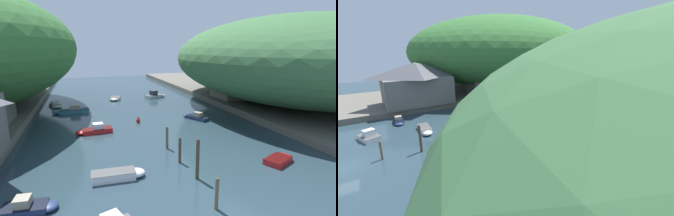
{
  "view_description": "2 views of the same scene",
  "coord_description": "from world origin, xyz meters",
  "views": [
    {
      "loc": [
        -8.32,
        -10.46,
        11.12
      ],
      "look_at": [
        2.98,
        23.3,
        2.89
      ],
      "focal_mm": 28.0,
      "sensor_mm": 36.0,
      "label": 1
    },
    {
      "loc": [
        28.43,
        2.98,
        13.65
      ],
      "look_at": [
        -1.13,
        22.72,
        3.05
      ],
      "focal_mm": 24.0,
      "sensor_mm": 36.0,
      "label": 2
    }
  ],
  "objects": [
    {
      "name": "boat_far_upstream",
      "position": [
        -12.25,
        7.84,
        0.36
      ],
      "size": [
        3.82,
        1.91,
        1.14
      ],
      "rotation": [
        0.0,
        0.0,
        4.6
      ],
      "color": "navy",
      "rests_on": "water_surface"
    },
    {
      "name": "mooring_post_fourth",
      "position": [
        0.4,
        15.92,
        1.3
      ],
      "size": [
        0.3,
        0.3,
        2.59
      ],
      "color": "brown",
      "rests_on": "water_surface"
    },
    {
      "name": "mooring_post_middle",
      "position": [
        0.43,
        12.01,
        1.31
      ],
      "size": [
        0.28,
        0.28,
        2.61
      ],
      "color": "#4C3D2D",
      "rests_on": "water_surface"
    },
    {
      "name": "boat_far_right_bank",
      "position": [
        -5.64,
        10.61,
        0.36
      ],
      "size": [
        4.71,
        1.74,
        0.73
      ],
      "rotation": [
        0.0,
        0.0,
        4.66
      ],
      "color": "white",
      "rests_on": "water_surface"
    },
    {
      "name": "waterfront_building",
      "position": [
        -20.26,
        13.18,
        5.46
      ],
      "size": [
        9.53,
        14.03,
        8.46
      ],
      "color": "slate",
      "rests_on": "left_bank"
    },
    {
      "name": "boat_mid_channel",
      "position": [
        8.57,
        26.39,
        0.36
      ],
      "size": [
        3.31,
        4.79,
        1.2
      ],
      "rotation": [
        0.0,
        0.0,
        0.47
      ],
      "color": "navy",
      "rests_on": "water_surface"
    },
    {
      "name": "boat_open_rowboat",
      "position": [
        -1.55,
        45.96,
        0.32
      ],
      "size": [
        2.86,
        3.77,
        0.66
      ],
      "rotation": [
        0.0,
        0.0,
        2.86
      ],
      "color": "silver",
      "rests_on": "water_surface"
    },
    {
      "name": "water_surface",
      "position": [
        0.0,
        30.0,
        0.0
      ],
      "size": [
        130.0,
        130.0,
        0.0
      ],
      "primitive_type": "plane",
      "color": "#283D47",
      "rests_on": "ground"
    },
    {
      "name": "boat_navy_launch",
      "position": [
        -13.22,
        43.0,
        0.33
      ],
      "size": [
        2.73,
        3.87,
        1.07
      ],
      "rotation": [
        0.0,
        0.0,
        3.47
      ],
      "color": "white",
      "rests_on": "water_surface"
    },
    {
      "name": "mooring_post_second",
      "position": [
        0.68,
        8.44,
        1.84
      ],
      "size": [
        0.31,
        0.31,
        3.67
      ],
      "color": "#4C3D2D",
      "rests_on": "water_surface"
    },
    {
      "name": "boat_near_quay",
      "position": [
        -10.36,
        36.96,
        0.41
      ],
      "size": [
        6.13,
        1.86,
        1.34
      ],
      "rotation": [
        0.0,
        0.0,
        1.58
      ],
      "color": "teal",
      "rests_on": "water_surface"
    },
    {
      "name": "boathouse_shed",
      "position": [
        -20.62,
        29.36,
        3.79
      ],
      "size": [
        6.0,
        8.29,
        5.24
      ],
      "color": "slate",
      "rests_on": "left_bank"
    },
    {
      "name": "boat_cabin_cruiser",
      "position": [
        7.64,
        46.12,
        0.5
      ],
      "size": [
        5.19,
        3.48,
        1.68
      ],
      "rotation": [
        0.0,
        0.0,
        5.04
      ],
      "color": "white",
      "rests_on": "water_surface"
    },
    {
      "name": "hillside_left",
      "position": [
        -28.29,
        41.16,
        10.96
      ],
      "size": [
        39.55,
        55.36,
        19.75
      ],
      "color": "#387033",
      "rests_on": "left_bank"
    },
    {
      "name": "boat_red_skiff",
      "position": [
        -7.16,
        24.24,
        0.4
      ],
      "size": [
        4.91,
        2.06,
        1.28
      ],
      "rotation": [
        0.0,
        0.0,
        1.64
      ],
      "color": "red",
      "rests_on": "water_surface"
    },
    {
      "name": "left_bank",
      "position": [
        -27.19,
        30.0,
        0.54
      ],
      "size": [
        22.0,
        120.0,
        1.08
      ],
      "color": "#666056",
      "rests_on": "ground"
    },
    {
      "name": "boat_moored_right",
      "position": [
        -7.56,
        2.99,
        0.48
      ],
      "size": [
        4.39,
        3.22,
        1.58
      ],
      "rotation": [
        0.0,
        0.0,
        1.9
      ],
      "color": "white",
      "rests_on": "water_surface"
    },
    {
      "name": "mooring_post_nearest",
      "position": [
        0.11,
        4.01,
        1.22
      ],
      "size": [
        0.27,
        0.27,
        2.42
      ],
      "color": "brown",
      "rests_on": "water_surface"
    },
    {
      "name": "boat_yellow_tender",
      "position": [
        9.97,
        9.01,
        0.27
      ],
      "size": [
        3.92,
        2.95,
        0.55
      ],
      "rotation": [
        0.0,
        0.0,
        5.13
      ],
      "color": "red",
      "rests_on": "water_surface"
    },
    {
      "name": "channel_buoy_near",
      "position": [
        -0.48,
        27.26,
        0.38
      ],
      "size": [
        0.65,
        0.65,
        0.98
      ],
      "color": "red",
      "rests_on": "water_surface"
    },
    {
      "name": "person_on_quay",
      "position": [
        -18.43,
        20.2,
        2.06
      ],
      "size": [
        0.32,
        0.43,
        1.69
      ],
      "rotation": [
        0.0,
        0.0,
        1.29
      ],
      "color": "#282D3D",
      "rests_on": "left_bank"
    }
  ]
}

